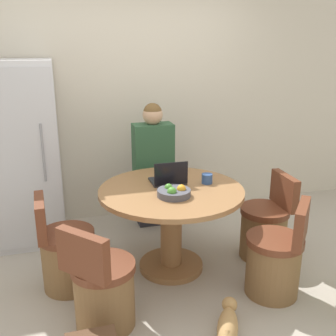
% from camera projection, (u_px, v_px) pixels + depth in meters
% --- Properties ---
extents(ground_plane, '(12.00, 12.00, 0.00)m').
position_uv_depth(ground_plane, '(173.00, 286.00, 3.24)').
color(ground_plane, '#B2A899').
extents(wall_back, '(7.00, 0.06, 2.60)m').
position_uv_depth(wall_back, '(132.00, 102.00, 4.31)').
color(wall_back, beige).
rests_on(wall_back, ground_plane).
extents(refrigerator, '(0.71, 0.68, 1.78)m').
position_uv_depth(refrigerator, '(22.00, 155.00, 3.79)').
color(refrigerator, silver).
rests_on(refrigerator, ground_plane).
extents(dining_table, '(1.22, 1.22, 0.75)m').
position_uv_depth(dining_table, '(171.00, 212.00, 3.35)').
color(dining_table, olive).
rests_on(dining_table, ground_plane).
extents(chair_near_left_corner, '(0.51, 0.51, 0.79)m').
position_uv_depth(chair_near_left_corner, '(103.00, 291.00, 2.70)').
color(chair_near_left_corner, brown).
rests_on(chair_near_left_corner, ground_plane).
extents(chair_near_right_corner, '(0.51, 0.51, 0.79)m').
position_uv_depth(chair_near_right_corner, '(275.00, 261.00, 3.07)').
color(chair_near_right_corner, brown).
rests_on(chair_near_right_corner, ground_plane).
extents(chair_right_side, '(0.44, 0.44, 0.79)m').
position_uv_depth(chair_right_side, '(265.00, 228.00, 3.62)').
color(chair_right_side, brown).
rests_on(chair_right_side, ground_plane).
extents(chair_left_side, '(0.44, 0.44, 0.79)m').
position_uv_depth(chair_left_side, '(66.00, 255.00, 3.16)').
color(chair_left_side, brown).
rests_on(chair_left_side, ground_plane).
extents(person_seated, '(0.40, 0.37, 1.36)m').
position_uv_depth(person_seated, '(152.00, 162.00, 4.06)').
color(person_seated, '#2D2D38').
rests_on(person_seated, ground_plane).
extents(laptop, '(0.29, 0.24, 0.21)m').
position_uv_depth(laptop, '(168.00, 179.00, 3.39)').
color(laptop, '#232328').
rests_on(laptop, dining_table).
extents(fruit_bowl, '(0.27, 0.27, 0.10)m').
position_uv_depth(fruit_bowl, '(174.00, 192.00, 3.11)').
color(fruit_bowl, '#4C4C56').
rests_on(fruit_bowl, dining_table).
extents(coffee_cup, '(0.09, 0.09, 0.09)m').
position_uv_depth(coffee_cup, '(207.00, 179.00, 3.39)').
color(coffee_cup, '#2D4C84').
rests_on(coffee_cup, dining_table).
extents(cat, '(0.31, 0.48, 0.18)m').
position_uv_depth(cat, '(228.00, 326.00, 2.64)').
color(cat, tan).
rests_on(cat, ground_plane).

